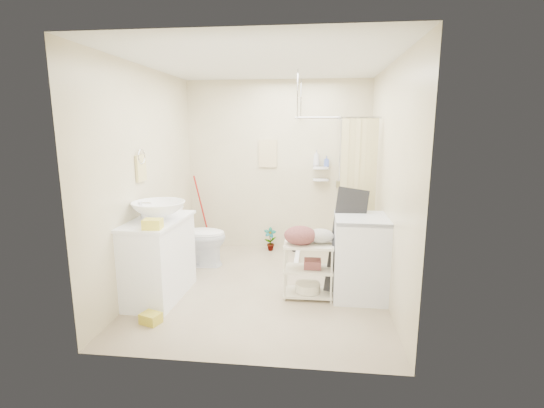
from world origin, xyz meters
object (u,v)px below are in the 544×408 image
at_px(toilet, 196,236).
at_px(washing_machine, 362,257).
at_px(laundry_rack, 308,265).
at_px(vanity, 157,258).

xyz_separation_m(toilet, washing_machine, (2.18, -0.77, 0.05)).
relative_size(washing_machine, laundry_rack, 1.23).
distance_m(toilet, washing_machine, 2.31).
relative_size(vanity, laundry_rack, 1.36).
height_order(toilet, laundry_rack, toilet).
xyz_separation_m(toilet, laundry_rack, (1.57, -0.88, -0.04)).
distance_m(vanity, washing_machine, 2.32).
xyz_separation_m(washing_machine, laundry_rack, (-0.61, -0.11, -0.09)).
distance_m(toilet, laundry_rack, 1.80).
bearing_deg(laundry_rack, toilet, 150.00).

